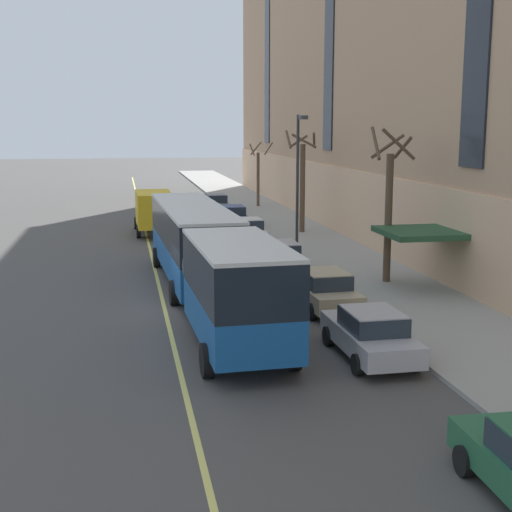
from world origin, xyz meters
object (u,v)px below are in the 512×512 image
Objects in this scene: parked_car_navy_7 at (232,217)px; box_truck at (153,210)px; parked_car_white_2 at (247,231)px; street_tree_far_uptown at (302,179)px; city_bus at (205,253)px; parked_car_darkgray_1 at (216,204)px; parked_car_champagne_6 at (323,290)px; street_tree_far_downtown at (258,174)px; parked_car_silver_5 at (280,257)px; street_tree_mid_block at (389,204)px; parked_car_silver_3 at (370,334)px; street_lamp at (299,171)px.

parked_car_navy_7 is 0.72× the size of box_truck.
box_truck is at bearing 138.24° from parked_car_white_2.
parked_car_white_2 is 0.64× the size of street_tree_far_uptown.
parked_car_darkgray_1 is at bearing 81.68° from city_bus.
street_tree_far_downtown is at bearing 83.29° from parked_car_champagne_6.
street_tree_far_uptown is at bearing -9.70° from box_truck.
parked_car_silver_5 is 0.71× the size of street_tree_far_uptown.
street_tree_mid_block reaches higher than box_truck.
street_tree_far_uptown is (3.98, 19.08, 2.85)m from parked_car_champagne_6.
parked_car_white_2 is 0.91× the size of parked_car_silver_3.
parked_car_silver_5 and parked_car_navy_7 have the same top height.
city_bus is 8.79m from street_tree_mid_block.
parked_car_darkgray_1 is 27.96m from street_tree_mid_block.
parked_car_champagne_6 is (4.40, -1.74, -1.29)m from city_bus.
parked_car_silver_5 is at bearing -98.70° from street_tree_far_downtown.
parked_car_navy_7 is 19.75m from street_tree_mid_block.
parked_car_navy_7 is 12.74m from street_lamp.
parked_car_silver_3 is at bearing -90.22° from parked_car_darkgray_1.
city_bus is 33.85m from street_tree_far_downtown.
box_truck is 1.01× the size of street_tree_far_uptown.
parked_car_darkgray_1 is 24.18m from parked_car_silver_5.
parked_car_silver_3 is at bearing -92.18° from parked_car_champagne_6.
box_truck is 9.93m from street_tree_far_uptown.
parked_car_white_2 is 21.91m from parked_car_silver_3.
parked_car_silver_3 is (-0.02, -21.91, 0.00)m from parked_car_white_2.
parked_car_darkgray_1 is at bearing 94.93° from street_lamp.
box_truck is 12.64m from street_lamp.
parked_car_silver_3 is at bearing -61.67° from city_bus.
parked_car_darkgray_1 is (4.32, 29.50, -1.30)m from city_bus.
street_tree_mid_block reaches higher than parked_car_darkgray_1.
street_tree_mid_block is at bearing 66.43° from parked_car_silver_3.
street_tree_mid_block is 7.56m from street_lamp.
parked_car_darkgray_1 is 1.01× the size of parked_car_white_2.
street_tree_far_downtown is at bearing 89.71° from street_tree_far_uptown.
parked_car_white_2 and parked_car_champagne_6 have the same top height.
parked_car_silver_3 is 28.85m from parked_car_navy_7.
parked_car_white_2 and parked_car_navy_7 have the same top height.
parked_car_white_2 is 0.64× the size of box_truck.
parked_car_darkgray_1 is 0.78× the size of street_tree_far_downtown.
box_truck is (-1.20, 18.99, -0.44)m from city_bus.
parked_car_silver_3 is at bearing -96.44° from street_lamp.
parked_car_darkgray_1 is 0.89× the size of parked_car_navy_7.
parked_car_silver_3 is 0.71× the size of street_tree_far_uptown.
street_tree_mid_block reaches higher than city_bus.
parked_car_silver_3 is 0.68× the size of street_tree_mid_block.
street_lamp reaches higher than parked_car_silver_3.
box_truck is 16.88m from street_tree_far_downtown.
parked_car_navy_7 is at bearing 78.41° from city_bus.
street_tree_far_uptown is (4.05, -3.76, 2.85)m from parked_car_navy_7.
street_lamp is (1.74, -12.00, 3.90)m from parked_car_navy_7.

